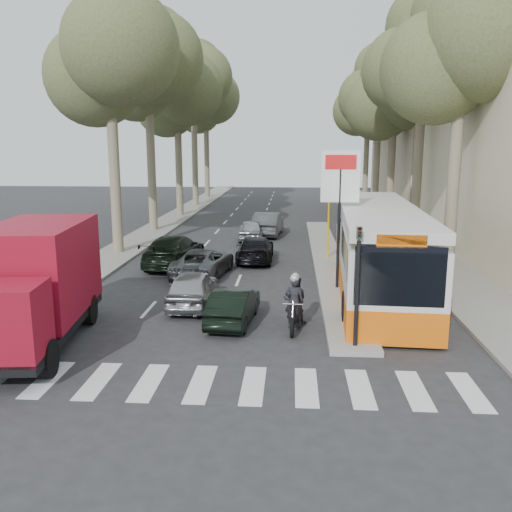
% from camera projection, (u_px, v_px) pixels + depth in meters
% --- Properties ---
extents(ground, '(120.00, 120.00, 0.00)m').
position_uv_depth(ground, '(247.00, 330.00, 17.24)').
color(ground, '#28282B').
rests_on(ground, ground).
extents(sidewalk_right, '(3.20, 70.00, 0.12)m').
position_uv_depth(sidewalk_right, '(387.00, 222.00, 41.10)').
color(sidewalk_right, gray).
rests_on(sidewalk_right, ground).
extents(median_left, '(2.40, 64.00, 0.12)m').
position_uv_depth(median_left, '(179.00, 215.00, 45.12)').
color(median_left, gray).
rests_on(median_left, ground).
extents(traffic_island, '(1.50, 26.00, 0.16)m').
position_uv_depth(traffic_island, '(328.00, 259.00, 27.76)').
color(traffic_island, gray).
rests_on(traffic_island, ground).
extents(building_far, '(11.00, 20.00, 16.00)m').
position_uv_depth(building_far, '(453.00, 120.00, 47.85)').
color(building_far, '#B7A88E').
rests_on(building_far, ground).
extents(billboard, '(1.50, 12.10, 5.60)m').
position_uv_depth(billboard, '(340.00, 200.00, 21.17)').
color(billboard, yellow).
rests_on(billboard, ground).
extents(traffic_light_island, '(0.16, 0.41, 3.60)m').
position_uv_depth(traffic_light_island, '(358.00, 266.00, 15.06)').
color(traffic_light_island, black).
rests_on(traffic_light_island, ground).
extents(tree_l_a, '(7.40, 7.20, 14.10)m').
position_uv_depth(tree_l_a, '(112.00, 53.00, 27.50)').
color(tree_l_a, '#6B604C').
rests_on(tree_l_a, ground).
extents(tree_l_b, '(7.40, 7.20, 14.88)m').
position_uv_depth(tree_l_b, '(150.00, 62.00, 35.19)').
color(tree_l_b, '#6B604C').
rests_on(tree_l_b, ground).
extents(tree_l_c, '(7.40, 7.20, 13.71)m').
position_uv_depth(tree_l_c, '(179.00, 91.00, 43.20)').
color(tree_l_c, '#6B604C').
rests_on(tree_l_c, ground).
extents(tree_l_d, '(7.40, 7.20, 15.66)m').
position_uv_depth(tree_l_d, '(195.00, 80.00, 50.68)').
color(tree_l_d, '#6B604C').
rests_on(tree_l_d, ground).
extents(tree_l_e, '(7.40, 7.20, 14.49)m').
position_uv_depth(tree_l_e, '(207.00, 99.00, 58.72)').
color(tree_l_e, '#6B604C').
rests_on(tree_l_e, ground).
extents(tree_r_a, '(7.40, 7.20, 14.10)m').
position_uv_depth(tree_r_a, '(466.00, 41.00, 24.44)').
color(tree_r_a, '#6B604C').
rests_on(tree_r_a, ground).
extents(tree_r_b, '(7.40, 7.20, 15.27)m').
position_uv_depth(tree_r_b, '(427.00, 48.00, 32.04)').
color(tree_r_b, '#6B604C').
rests_on(tree_r_b, ground).
extents(tree_r_c, '(7.40, 7.20, 13.32)m').
position_uv_depth(tree_r_c, '(396.00, 92.00, 40.22)').
color(tree_r_c, '#6B604C').
rests_on(tree_r_c, ground).
extents(tree_r_d, '(7.40, 7.20, 14.88)m').
position_uv_depth(tree_r_d, '(381.00, 84.00, 47.76)').
color(tree_r_d, '#6B604C').
rests_on(tree_r_d, ground).
extents(tree_r_e, '(7.40, 7.20, 14.10)m').
position_uv_depth(tree_r_e, '(370.00, 100.00, 55.71)').
color(tree_r_e, '#6B604C').
rests_on(tree_r_e, ground).
extents(silver_hatchback, '(1.61, 3.91, 1.33)m').
position_uv_depth(silver_hatchback, '(193.00, 288.00, 19.80)').
color(silver_hatchback, '#A8AAB0').
rests_on(silver_hatchback, ground).
extents(dark_hatchback, '(1.57, 3.65, 1.17)m').
position_uv_depth(dark_hatchback, '(233.00, 306.00, 17.91)').
color(dark_hatchback, black).
rests_on(dark_hatchback, ground).
extents(queue_car_a, '(2.59, 4.68, 1.24)m').
position_uv_depth(queue_car_a, '(203.00, 262.00, 24.39)').
color(queue_car_a, '#4A4D51').
rests_on(queue_car_a, ground).
extents(queue_car_b, '(1.82, 4.40, 1.27)m').
position_uv_depth(queue_car_b, '(255.00, 249.00, 27.45)').
color(queue_car_b, black).
rests_on(queue_car_b, ground).
extents(queue_car_c, '(1.64, 3.84, 1.29)m').
position_uv_depth(queue_car_c, '(251.00, 230.00, 33.44)').
color(queue_car_c, '#A6A8AE').
rests_on(queue_car_c, ground).
extents(queue_car_d, '(1.99, 4.71, 1.51)m').
position_uv_depth(queue_car_d, '(268.00, 224.00, 35.28)').
color(queue_car_d, '#505358').
rests_on(queue_car_d, ground).
extents(queue_car_e, '(2.44, 5.33, 1.51)m').
position_uv_depth(queue_car_e, '(174.00, 251.00, 26.36)').
color(queue_car_e, black).
rests_on(queue_car_e, ground).
extents(red_truck, '(3.19, 6.82, 3.51)m').
position_uv_depth(red_truck, '(33.00, 283.00, 15.73)').
color(red_truck, black).
rests_on(red_truck, ground).
extents(city_bus, '(3.61, 13.33, 3.47)m').
position_uv_depth(city_bus, '(377.00, 246.00, 21.57)').
color(city_bus, orange).
rests_on(city_bus, ground).
extents(motorcycle, '(0.79, 2.14, 1.82)m').
position_uv_depth(motorcycle, '(295.00, 302.00, 17.40)').
color(motorcycle, black).
rests_on(motorcycle, ground).
extents(pedestrian_near, '(0.77, 1.06, 1.63)m').
position_uv_depth(pedestrian_near, '(427.00, 261.00, 23.16)').
color(pedestrian_near, '#43344E').
rests_on(pedestrian_near, sidewalk_right).
extents(pedestrian_far, '(1.14, 1.07, 1.68)m').
position_uv_depth(pedestrian_far, '(411.00, 236.00, 29.44)').
color(pedestrian_far, brown).
rests_on(pedestrian_far, sidewalk_right).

